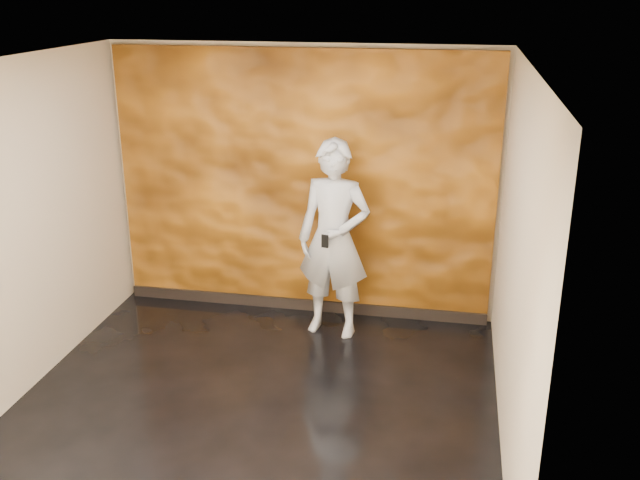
# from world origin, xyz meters

# --- Properties ---
(room) EXTENTS (4.02, 4.02, 2.81)m
(room) POSITION_xyz_m (0.00, 0.00, 1.40)
(room) COLOR black
(room) RESTS_ON ground
(feature_wall) EXTENTS (3.90, 0.06, 2.75)m
(feature_wall) POSITION_xyz_m (0.00, 1.96, 1.38)
(feature_wall) COLOR orange
(feature_wall) RESTS_ON ground
(baseboard) EXTENTS (3.90, 0.04, 0.12)m
(baseboard) POSITION_xyz_m (0.00, 1.92, 0.06)
(baseboard) COLOR black
(baseboard) RESTS_ON ground
(man) EXTENTS (0.78, 0.57, 1.97)m
(man) POSITION_xyz_m (0.41, 1.49, 0.99)
(man) COLOR #A2A8B3
(man) RESTS_ON ground
(phone) EXTENTS (0.07, 0.03, 0.13)m
(phone) POSITION_xyz_m (0.37, 1.24, 1.06)
(phone) COLOR black
(phone) RESTS_ON man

